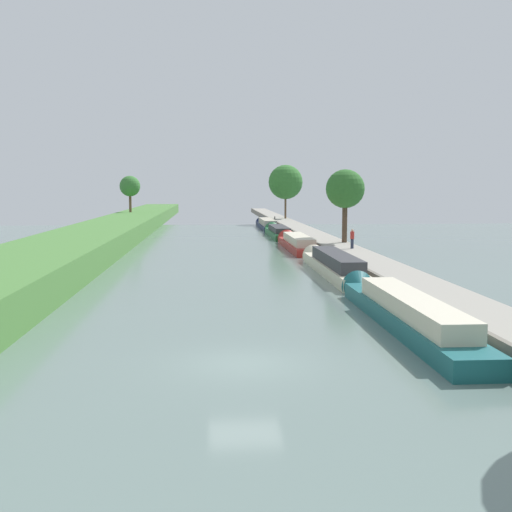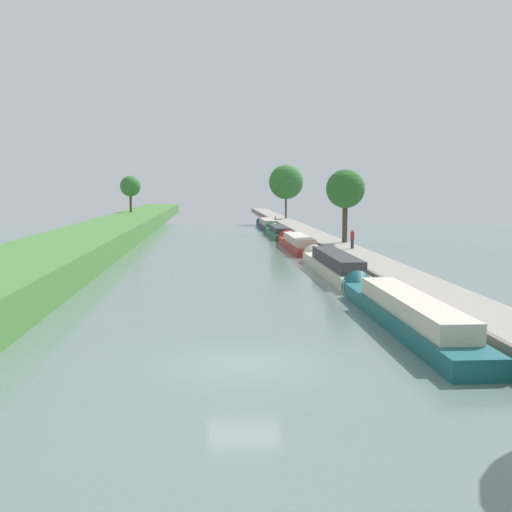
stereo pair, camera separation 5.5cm
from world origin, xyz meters
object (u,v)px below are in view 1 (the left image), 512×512
at_px(narrowboat_green, 278,232).
at_px(mooring_bollard_far, 275,218).
at_px(person_walking, 352,238).
at_px(narrowboat_red, 296,243).
at_px(narrowboat_cream, 333,264).
at_px(narrowboat_navy, 266,224).
at_px(narrowboat_teal, 402,311).

bearing_deg(narrowboat_green, mooring_bollard_far, 85.04).
bearing_deg(person_walking, narrowboat_red, 111.57).
relative_size(narrowboat_cream, narrowboat_red, 1.03).
xyz_separation_m(narrowboat_navy, mooring_bollard_far, (2.04, 7.61, 0.53)).
height_order(narrowboat_red, person_walking, person_walking).
distance_m(narrowboat_teal, mooring_bollard_far, 73.53).
bearing_deg(narrowboat_teal, person_walking, 82.03).
distance_m(narrowboat_green, person_walking, 24.97).
bearing_deg(narrowboat_red, mooring_bollard_far, 87.27).
distance_m(narrowboat_red, person_walking, 9.68).
relative_size(narrowboat_red, narrowboat_green, 1.07).
bearing_deg(narrowboat_cream, narrowboat_green, 90.44).
relative_size(narrowboat_cream, mooring_bollard_far, 36.22).
bearing_deg(narrowboat_navy, narrowboat_red, -89.69).
xyz_separation_m(narrowboat_teal, narrowboat_red, (0.03, 34.40, -0.06)).
xyz_separation_m(narrowboat_teal, narrowboat_cream, (0.13, 16.37, 0.02)).
distance_m(narrowboat_teal, person_walking, 25.73).
bearing_deg(narrowboat_green, person_walking, -81.48).
xyz_separation_m(narrowboat_green, mooring_bollard_far, (2.03, 23.38, 0.54)).
distance_m(narrowboat_red, mooring_bollard_far, 39.16).
height_order(narrowboat_green, narrowboat_navy, narrowboat_navy).
xyz_separation_m(narrowboat_cream, narrowboat_green, (-0.26, 33.76, -0.12)).
xyz_separation_m(narrowboat_teal, mooring_bollard_far, (1.90, 73.51, 0.45)).
xyz_separation_m(narrowboat_cream, narrowboat_navy, (-0.27, 49.53, -0.10)).
bearing_deg(narrowboat_green, narrowboat_cream, -89.56).
xyz_separation_m(narrowboat_green, person_walking, (3.70, -24.67, 1.19)).
relative_size(narrowboat_green, narrowboat_navy, 0.89).
height_order(narrowboat_teal, mooring_bollard_far, narrowboat_teal).
height_order(narrowboat_teal, narrowboat_red, narrowboat_teal).
height_order(narrowboat_navy, person_walking, person_walking).
bearing_deg(narrowboat_red, narrowboat_navy, 90.31).
bearing_deg(narrowboat_cream, narrowboat_red, 90.31).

